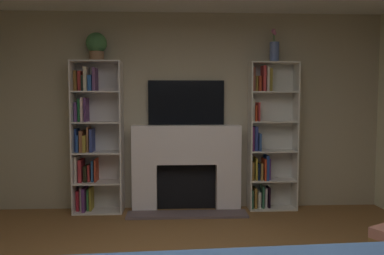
# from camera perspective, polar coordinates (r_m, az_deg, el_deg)

# --- Properties ---
(wall_back_accent) EXTENTS (5.45, 0.06, 2.64)m
(wall_back_accent) POSITION_cam_1_polar(r_m,az_deg,el_deg) (5.12, -0.91, 2.46)
(wall_back_accent) COLOR tan
(wall_back_accent) RESTS_ON ground_plane
(fireplace) EXTENTS (1.54, 0.54, 1.14)m
(fireplace) POSITION_cam_1_polar(r_m,az_deg,el_deg) (5.04, -0.84, -5.70)
(fireplace) COLOR white
(fireplace) RESTS_ON ground_plane
(tv) EXTENTS (1.02, 0.06, 0.59)m
(tv) POSITION_cam_1_polar(r_m,az_deg,el_deg) (5.06, -0.89, 3.80)
(tv) COLOR black
(tv) RESTS_ON fireplace
(bookshelf_left) EXTENTS (0.64, 0.33, 1.98)m
(bookshelf_left) POSITION_cam_1_polar(r_m,az_deg,el_deg) (5.11, -14.85, -1.55)
(bookshelf_left) COLOR silver
(bookshelf_left) RESTS_ON ground_plane
(bookshelf_right) EXTENTS (0.64, 0.27, 1.98)m
(bookshelf_right) POSITION_cam_1_polar(r_m,az_deg,el_deg) (5.17, 11.33, -1.59)
(bookshelf_right) COLOR silver
(bookshelf_right) RESTS_ON ground_plane
(potted_plant) EXTENTS (0.27, 0.27, 0.36)m
(potted_plant) POSITION_cam_1_polar(r_m,az_deg,el_deg) (5.09, -14.32, 11.99)
(potted_plant) COLOR #9E6E4D
(potted_plant) RESTS_ON bookshelf_left
(vase_with_flowers) EXTENTS (0.12, 0.12, 0.43)m
(vase_with_flowers) POSITION_cam_1_polar(r_m,az_deg,el_deg) (5.16, 12.40, 11.33)
(vase_with_flowers) COLOR #5669A5
(vase_with_flowers) RESTS_ON bookshelf_right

